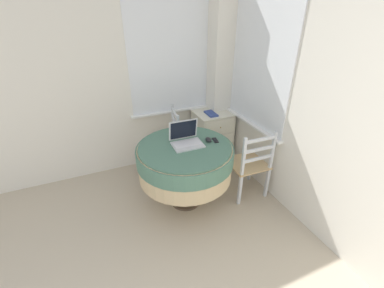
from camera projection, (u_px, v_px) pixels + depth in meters
corner_room_shell at (205, 105)px, 2.48m from camera, size 4.50×5.23×2.55m
round_dining_table at (185, 160)px, 2.87m from camera, size 1.07×1.07×0.78m
laptop at (186, 139)px, 2.81m from camera, size 0.34×0.28×0.25m
computer_mouse at (208, 140)px, 2.87m from camera, size 0.06×0.09×0.05m
cell_phone at (215, 140)px, 2.89m from camera, size 0.07×0.12×0.01m
dining_chair_near_back_window at (166, 142)px, 3.58m from camera, size 0.49×0.50×0.90m
dining_chair_near_right_window at (249, 164)px, 3.09m from camera, size 0.45×0.44×0.90m
corner_cabinet at (212, 135)px, 3.88m from camera, size 0.53×0.49×0.76m
book_on_cabinet at (211, 114)px, 3.62m from camera, size 0.12×0.23×0.02m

